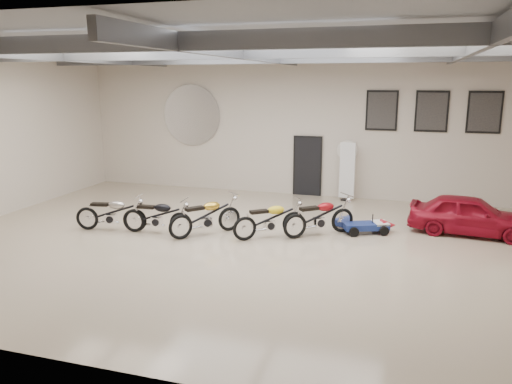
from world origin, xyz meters
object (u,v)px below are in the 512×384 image
(motorcycle_silver, at_px, (111,213))
(motorcycle_red, at_px, (319,216))
(banner_stand, at_px, (347,173))
(motorcycle_gold, at_px, (205,216))
(go_kart, at_px, (370,223))
(motorcycle_black, at_px, (157,215))
(motorcycle_yellow, at_px, (270,219))
(vintage_car, at_px, (470,215))

(motorcycle_silver, distance_m, motorcycle_red, 5.75)
(banner_stand, bearing_deg, motorcycle_gold, -110.19)
(motorcycle_silver, xyz_separation_m, go_kart, (6.92, 1.88, -0.25))
(motorcycle_black, xyz_separation_m, motorcycle_red, (4.26, 1.13, 0.03))
(motorcycle_gold, bearing_deg, banner_stand, 9.07)
(motorcycle_black, bearing_deg, banner_stand, 46.19)
(motorcycle_silver, bearing_deg, motorcycle_gold, -1.15)
(go_kart, bearing_deg, motorcycle_yellow, -177.45)
(banner_stand, distance_m, motorcycle_black, 7.00)
(banner_stand, distance_m, motorcycle_red, 4.26)
(go_kart, distance_m, vintage_car, 2.68)
(motorcycle_black, relative_size, vintage_car, 0.62)
(motorcycle_black, xyz_separation_m, motorcycle_gold, (1.32, 0.27, 0.03))
(vintage_car, bearing_deg, motorcycle_silver, 110.94)
(banner_stand, xyz_separation_m, vintage_car, (3.67, -2.94, -0.45))
(motorcycle_silver, height_order, motorcycle_black, motorcycle_silver)
(vintage_car, bearing_deg, go_kart, 110.58)
(motorcycle_gold, xyz_separation_m, motorcycle_red, (2.94, 0.86, -0.00))
(banner_stand, bearing_deg, go_kart, -61.54)
(motorcycle_silver, relative_size, motorcycle_gold, 0.96)
(motorcycle_gold, distance_m, motorcycle_yellow, 1.74)
(motorcycle_gold, height_order, go_kart, motorcycle_gold)
(banner_stand, xyz_separation_m, motorcycle_gold, (-3.16, -5.09, -0.45))
(motorcycle_black, relative_size, motorcycle_red, 0.95)
(banner_stand, xyz_separation_m, go_kart, (1.09, -3.61, -0.72))
(motorcycle_red, bearing_deg, motorcycle_black, 155.17)
(motorcycle_red, distance_m, go_kart, 1.48)
(motorcycle_silver, xyz_separation_m, vintage_car, (9.49, 2.55, 0.02))
(motorcycle_red, bearing_deg, go_kart, -14.35)
(banner_stand, xyz_separation_m, motorcycle_black, (-4.48, -5.36, -0.48))
(motorcycle_yellow, relative_size, motorcycle_red, 0.96)
(banner_stand, relative_size, motorcycle_yellow, 0.99)
(motorcycle_yellow, bearing_deg, motorcycle_silver, 150.94)
(motorcycle_gold, bearing_deg, motorcycle_black, 142.50)
(go_kart, bearing_deg, motorcycle_black, 174.41)
(motorcycle_gold, bearing_deg, motorcycle_red, -32.85)
(banner_stand, xyz_separation_m, motorcycle_red, (-0.22, -4.23, -0.45))
(go_kart, bearing_deg, motorcycle_silver, 172.16)
(motorcycle_black, xyz_separation_m, vintage_car, (8.14, 2.43, 0.03))
(motorcycle_yellow, bearing_deg, go_kart, -12.11)
(banner_stand, relative_size, vintage_car, 0.62)
(motorcycle_red, relative_size, go_kart, 1.41)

